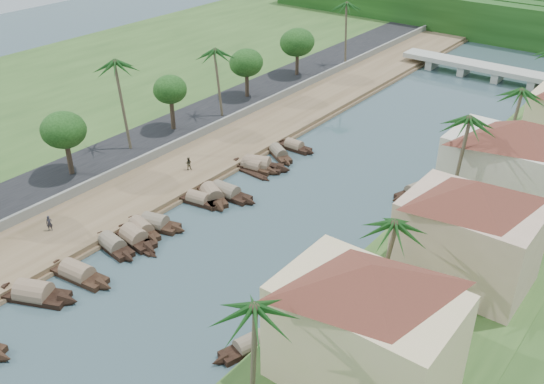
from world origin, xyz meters
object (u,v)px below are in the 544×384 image
Objects in this scene: bridge at (481,68)px; building_near at (366,324)px; sampan_1 at (34,294)px; person_near at (49,223)px.

bridge is 1.89× the size of building_near.
sampan_1 is at bearing -96.34° from bridge.
person_near is (-7.16, 6.77, 1.21)m from sampan_1.
bridge is at bearing 30.22° from person_near.
building_near reaches higher than person_near.
sampan_1 is (-28.13, -8.18, -5.96)m from building_near.
building_near is 8.87× the size of person_near.
bridge is 3.19× the size of sampan_1.
bridge is at bearing 59.50° from sampan_1.
bridge is 77.15m from person_near.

